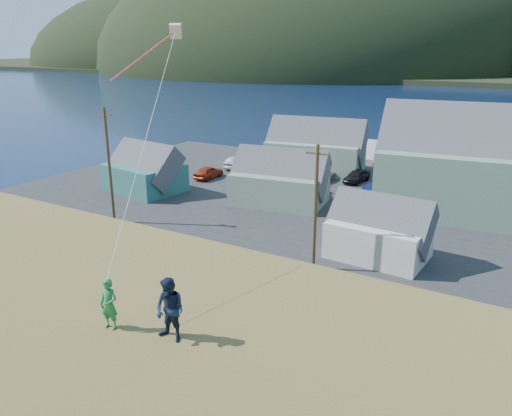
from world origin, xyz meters
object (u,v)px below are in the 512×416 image
at_px(wharf, 385,153).
at_px(shed_palegreen_far, 316,147).
at_px(shed_teal, 144,170).
at_px(kite_flyer_navy, 170,310).
at_px(shed_white, 379,230).
at_px(kite_flyer_green, 109,304).
at_px(shed_palegreen_near, 280,179).

xyz_separation_m(wharf, shed_palegreen_far, (-4.89, -12.49, 2.52)).
bearing_deg(shed_teal, kite_flyer_navy, -37.68).
relative_size(shed_palegreen_far, kite_flyer_navy, 7.07).
bearing_deg(kite_flyer_navy, shed_white, 94.34).
xyz_separation_m(wharf, kite_flyer_navy, (11.11, -58.49, 7.63)).
distance_m(shed_teal, kite_flyer_navy, 40.22).
relative_size(shed_white, kite_flyer_navy, 4.17).
relative_size(shed_white, shed_palegreen_far, 0.59).
bearing_deg(shed_white, kite_flyer_navy, -83.40).
relative_size(kite_flyer_green, kite_flyer_navy, 0.83).
distance_m(shed_palegreen_far, kite_flyer_green, 48.77).
xyz_separation_m(wharf, shed_teal, (-16.54, -29.84, 1.91)).
bearing_deg(shed_palegreen_near, kite_flyer_green, -78.58).
relative_size(shed_teal, kite_flyer_green, 5.96).
relative_size(shed_palegreen_near, kite_flyer_navy, 5.50).
bearing_deg(shed_palegreen_far, shed_white, -65.19).
relative_size(shed_teal, kite_flyer_navy, 4.95).
height_order(shed_teal, kite_flyer_green, kite_flyer_green).
distance_m(wharf, shed_teal, 34.17).
bearing_deg(wharf, shed_teal, -119.00).
distance_m(shed_palegreen_near, shed_palegreen_far, 14.25).
bearing_deg(shed_palegreen_far, kite_flyer_green, -81.84).
bearing_deg(kite_flyer_green, shed_white, 81.08).
bearing_deg(wharf, shed_palegreen_far, -111.37).
bearing_deg(shed_palegreen_near, shed_white, -41.44).
xyz_separation_m(shed_teal, kite_flyer_green, (25.85, -29.05, 5.57)).
height_order(shed_white, kite_flyer_navy, kite_flyer_navy).
xyz_separation_m(shed_palegreen_near, shed_palegreen_far, (-2.47, 14.03, 0.51)).
bearing_deg(shed_palegreen_near, wharf, 76.30).
xyz_separation_m(shed_palegreen_near, kite_flyer_navy, (13.53, -31.97, 5.62)).
bearing_deg(shed_teal, wharf, 69.35).
relative_size(shed_teal, shed_palegreen_near, 0.90).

